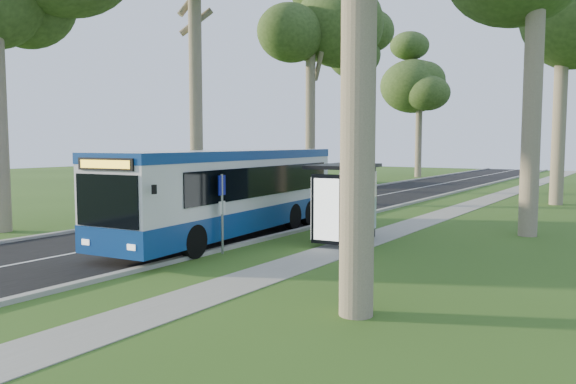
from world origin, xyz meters
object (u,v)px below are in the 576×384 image
object	(u,v)px
bus	(230,193)
car_silver	(355,174)
bus_shelter	(342,188)
litter_bin	(340,216)
car_white	(358,178)
bus_stop_sign	(222,204)

from	to	relation	value
bus	car_silver	bearing A→B (deg)	101.57
bus_shelter	litter_bin	size ratio (longest dim) A/B	3.15
car_white	car_silver	size ratio (longest dim) A/B	0.80
litter_bin	car_white	world-z (taller)	car_white
bus_shelter	litter_bin	world-z (taller)	bus_shelter
bus_stop_sign	litter_bin	distance (m)	6.47
bus_stop_sign	bus_shelter	world-z (taller)	bus_shelter
bus	bus_stop_sign	world-z (taller)	bus
bus_stop_sign	litter_bin	world-z (taller)	bus_stop_sign
litter_bin	bus_stop_sign	bearing A→B (deg)	-96.14
bus	litter_bin	size ratio (longest dim) A/B	11.57
litter_bin	car_silver	world-z (taller)	car_silver
bus	litter_bin	world-z (taller)	bus
bus	bus_stop_sign	size ratio (longest dim) A/B	4.89
bus_shelter	car_silver	world-z (taller)	bus_shelter
litter_bin	car_white	xyz separation A→B (m)	(-9.00, 19.86, 0.18)
bus_stop_sign	car_silver	distance (m)	30.19
bus	car_white	xyz separation A→B (m)	(-6.64, 23.77, -0.91)
bus_shelter	car_silver	xyz separation A→B (m)	(-11.98, 25.12, -1.03)
bus_stop_sign	car_white	world-z (taller)	bus_stop_sign
bus_shelter	litter_bin	xyz separation A→B (m)	(-1.60, 2.89, -1.36)
bus_shelter	car_white	xyz separation A→B (m)	(-10.60, 22.75, -1.18)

